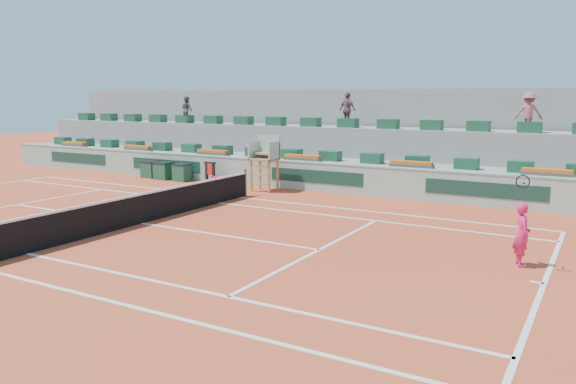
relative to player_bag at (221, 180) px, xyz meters
name	(u,v)px	position (x,y,z in m)	size (l,w,h in m)	color
ground	(142,223)	(2.75, -7.94, -0.20)	(90.00, 90.00, 0.00)	#A93C20
seating_tier_lower	(301,169)	(2.75, 2.76, 0.40)	(36.00, 4.00, 1.20)	gray
seating_tier_upper	(316,152)	(2.75, 4.36, 1.10)	(36.00, 2.40, 2.60)	gray
stadium_back_wall	(330,132)	(2.75, 5.96, 2.00)	(36.00, 0.40, 4.40)	gray
player_bag	(221,180)	(0.00, 0.00, 0.00)	(0.89, 0.39, 0.39)	#E01D63
spectator_left	(187,110)	(-5.01, 3.70, 3.14)	(0.72, 0.56, 1.47)	#4A4A57
spectator_mid	(347,110)	(4.67, 3.84, 3.23)	(0.97, 0.40, 1.66)	#774F59
spectator_right	(529,112)	(12.65, 3.91, 3.21)	(1.04, 0.60, 1.61)	#A55260
court_lines	(142,223)	(2.75, -7.94, -0.19)	(23.89, 11.09, 0.01)	silver
tennis_net	(141,207)	(2.75, -7.94, 0.33)	(0.10, 11.97, 1.10)	black
advertising_hoarding	(278,174)	(2.77, 0.55, 0.44)	(36.00, 0.34, 1.26)	#8EB3A0
umpire_chair	(265,155)	(2.75, -0.45, 1.35)	(1.10, 0.90, 2.40)	#A1713D
seat_row_lower	(292,154)	(2.75, 1.86, 1.22)	(32.90, 0.60, 0.44)	#194B2E
seat_row_upper	(311,122)	(2.75, 3.76, 2.62)	(32.90, 0.60, 0.44)	#194B2E
flower_planters	(255,155)	(1.25, 1.06, 1.14)	(26.80, 0.36, 0.28)	#494949
drink_cooler_a	(182,172)	(-2.27, -0.08, 0.23)	(0.78, 0.67, 0.84)	#184931
drink_cooler_b	(163,171)	(-3.49, -0.05, 0.23)	(0.84, 0.72, 0.84)	#184931
drink_cooler_c	(150,169)	(-4.46, 0.05, 0.23)	(0.81, 0.70, 0.84)	#184931
towel_rack	(210,171)	(-0.59, -0.05, 0.41)	(0.68, 0.11, 1.03)	black
tennis_player	(522,234)	(13.98, -6.79, 0.59)	(0.57, 0.89, 2.28)	#E01D63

